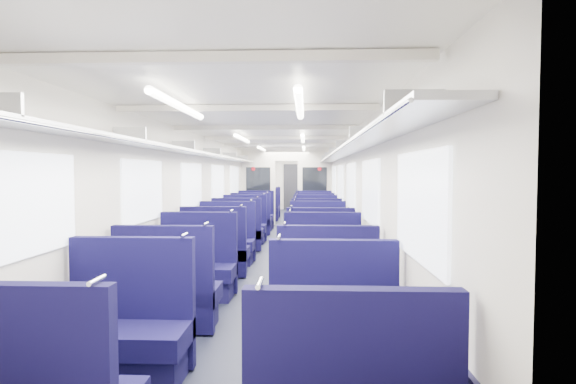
{
  "coord_description": "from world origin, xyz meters",
  "views": [
    {
      "loc": [
        0.61,
        -10.54,
        1.66
      ],
      "look_at": [
        0.13,
        1.27,
        1.12
      ],
      "focal_mm": 27.62,
      "sensor_mm": 36.0,
      "label": 1
    }
  ],
  "objects_px": {
    "seat_15": "(315,228)",
    "seat_18": "(256,217)",
    "seat_5": "(327,296)",
    "seat_7": "(323,271)",
    "seat_6": "(197,271)",
    "seat_16": "(251,221)",
    "seat_3": "(334,341)",
    "seat_9": "(320,256)",
    "seat_17": "(314,222)",
    "end_door": "(292,187)",
    "seat_2": "(127,334)",
    "seat_12": "(238,234)",
    "seat_4": "(168,296)",
    "bulkhead": "(286,186)",
    "seat_13": "(316,235)",
    "seat_20": "(263,211)",
    "seat_14": "(244,228)",
    "seat_10": "(226,244)",
    "seat_11": "(318,243)",
    "seat_8": "(215,254)",
    "seat_19": "(314,218)",
    "seat_21": "(313,211)",
    "seat_22": "(266,208)",
    "seat_23": "(312,208)"
  },
  "relations": [
    {
      "from": "seat_13",
      "to": "seat_23",
      "type": "bearing_deg",
      "value": 90.0
    },
    {
      "from": "seat_3",
      "to": "seat_5",
      "type": "height_order",
      "value": "same"
    },
    {
      "from": "seat_13",
      "to": "seat_16",
      "type": "bearing_deg",
      "value": 125.22
    },
    {
      "from": "seat_3",
      "to": "seat_20",
      "type": "relative_size",
      "value": 1.0
    },
    {
      "from": "seat_17",
      "to": "seat_16",
      "type": "bearing_deg",
      "value": -179.61
    },
    {
      "from": "seat_10",
      "to": "seat_11",
      "type": "distance_m",
      "value": 1.67
    },
    {
      "from": "seat_21",
      "to": "seat_22",
      "type": "bearing_deg",
      "value": 146.32
    },
    {
      "from": "seat_13",
      "to": "seat_17",
      "type": "distance_m",
      "value": 2.36
    },
    {
      "from": "end_door",
      "to": "seat_2",
      "type": "relative_size",
      "value": 1.74
    },
    {
      "from": "seat_8",
      "to": "end_door",
      "type": "bearing_deg",
      "value": 86.22
    },
    {
      "from": "seat_11",
      "to": "seat_12",
      "type": "xyz_separation_m",
      "value": [
        -1.66,
        1.17,
        0.0
      ]
    },
    {
      "from": "seat_3",
      "to": "seat_11",
      "type": "relative_size",
      "value": 1.0
    },
    {
      "from": "bulkhead",
      "to": "seat_17",
      "type": "relative_size",
      "value": 2.44
    },
    {
      "from": "seat_14",
      "to": "bulkhead",
      "type": "bearing_deg",
      "value": 76.66
    },
    {
      "from": "seat_3",
      "to": "seat_9",
      "type": "bearing_deg",
      "value": 90.0
    },
    {
      "from": "bulkhead",
      "to": "seat_16",
      "type": "relative_size",
      "value": 2.44
    },
    {
      "from": "seat_14",
      "to": "seat_19",
      "type": "xyz_separation_m",
      "value": [
        1.66,
        2.31,
        0.0
      ]
    },
    {
      "from": "seat_8",
      "to": "seat_15",
      "type": "distance_m",
      "value": 3.73
    },
    {
      "from": "end_door",
      "to": "bulkhead",
      "type": "relative_size",
      "value": 0.71
    },
    {
      "from": "end_door",
      "to": "seat_13",
      "type": "height_order",
      "value": "end_door"
    },
    {
      "from": "seat_5",
      "to": "seat_7",
      "type": "height_order",
      "value": "same"
    },
    {
      "from": "seat_5",
      "to": "seat_16",
      "type": "relative_size",
      "value": 1.0
    },
    {
      "from": "seat_15",
      "to": "seat_20",
      "type": "relative_size",
      "value": 1.0
    },
    {
      "from": "seat_9",
      "to": "seat_15",
      "type": "relative_size",
      "value": 1.0
    },
    {
      "from": "seat_16",
      "to": "seat_20",
      "type": "relative_size",
      "value": 1.0
    },
    {
      "from": "seat_14",
      "to": "seat_9",
      "type": "bearing_deg",
      "value": -64.15
    },
    {
      "from": "seat_4",
      "to": "seat_2",
      "type": "bearing_deg",
      "value": -90.0
    },
    {
      "from": "seat_10",
      "to": "seat_16",
      "type": "xyz_separation_m",
      "value": [
        0.0,
        3.61,
        0.0
      ]
    },
    {
      "from": "seat_9",
      "to": "seat_19",
      "type": "bearing_deg",
      "value": 90.0
    },
    {
      "from": "end_door",
      "to": "seat_23",
      "type": "height_order",
      "value": "end_door"
    },
    {
      "from": "seat_11",
      "to": "seat_19",
      "type": "xyz_separation_m",
      "value": [
        0.0,
        4.49,
        0.0
      ]
    },
    {
      "from": "seat_3",
      "to": "seat_15",
      "type": "relative_size",
      "value": 1.0
    },
    {
      "from": "seat_8",
      "to": "seat_5",
      "type": "bearing_deg",
      "value": -54.66
    },
    {
      "from": "seat_6",
      "to": "seat_16",
      "type": "relative_size",
      "value": 1.0
    },
    {
      "from": "seat_20",
      "to": "seat_22",
      "type": "bearing_deg",
      "value": 90.0
    },
    {
      "from": "end_door",
      "to": "seat_21",
      "type": "bearing_deg",
      "value": -80.35
    },
    {
      "from": "seat_17",
      "to": "seat_15",
      "type": "bearing_deg",
      "value": -90.0
    },
    {
      "from": "bulkhead",
      "to": "seat_10",
      "type": "relative_size",
      "value": 2.44
    },
    {
      "from": "seat_5",
      "to": "seat_14",
      "type": "distance_m",
      "value": 5.88
    },
    {
      "from": "seat_9",
      "to": "seat_12",
      "type": "xyz_separation_m",
      "value": [
        -1.66,
        2.41,
        0.0
      ]
    },
    {
      "from": "seat_10",
      "to": "seat_3",
      "type": "bearing_deg",
      "value": -69.91
    },
    {
      "from": "seat_5",
      "to": "seat_7",
      "type": "relative_size",
      "value": 1.0
    },
    {
      "from": "seat_13",
      "to": "seat_20",
      "type": "relative_size",
      "value": 1.0
    },
    {
      "from": "seat_15",
      "to": "seat_18",
      "type": "distance_m",
      "value": 2.81
    },
    {
      "from": "seat_9",
      "to": "seat_17",
      "type": "bearing_deg",
      "value": 90.0
    },
    {
      "from": "bulkhead",
      "to": "seat_6",
      "type": "relative_size",
      "value": 2.44
    },
    {
      "from": "seat_18",
      "to": "seat_20",
      "type": "height_order",
      "value": "same"
    },
    {
      "from": "seat_16",
      "to": "seat_21",
      "type": "xyz_separation_m",
      "value": [
        1.66,
        3.09,
        0.0
      ]
    },
    {
      "from": "seat_3",
      "to": "seat_9",
      "type": "distance_m",
      "value": 3.44
    },
    {
      "from": "bulkhead",
      "to": "seat_4",
      "type": "bearing_deg",
      "value": -95.15
    }
  ]
}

